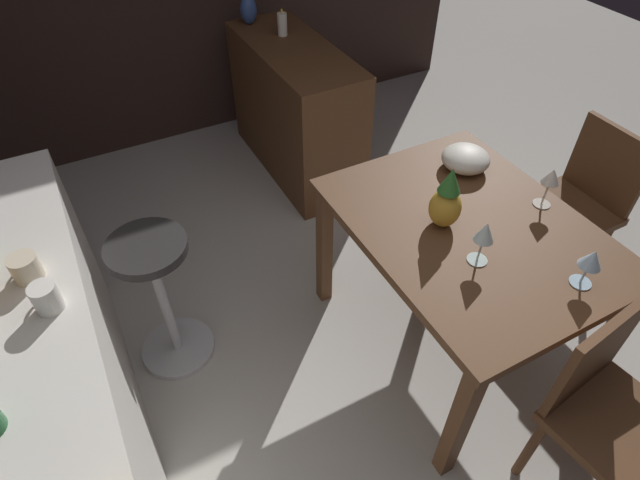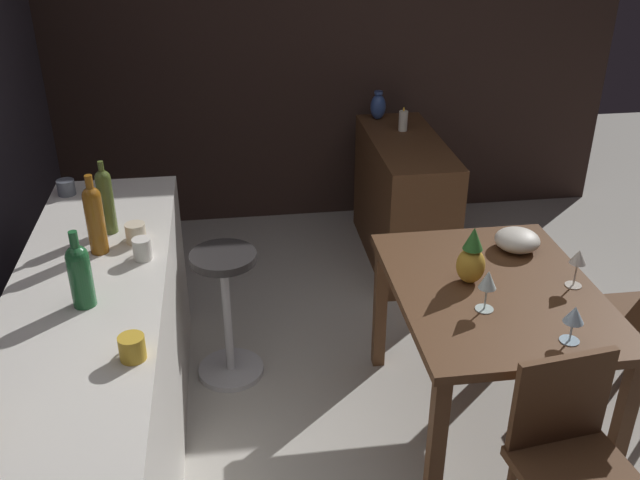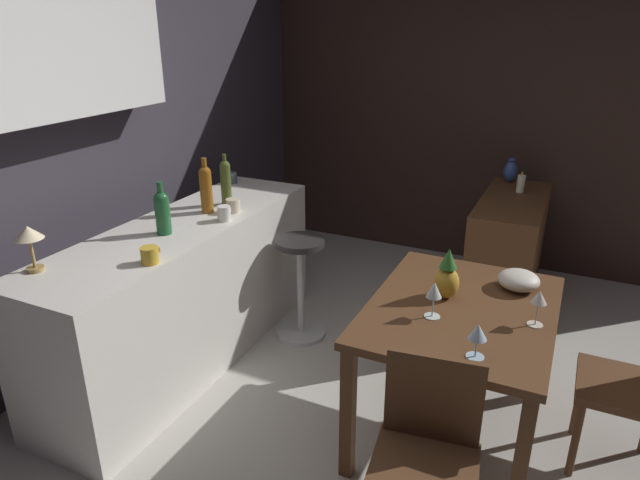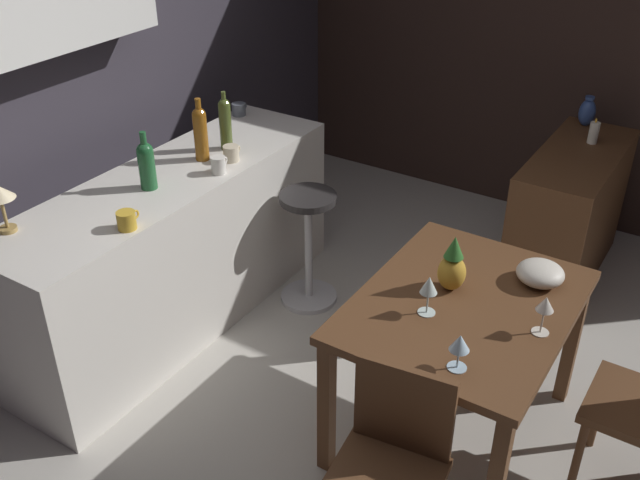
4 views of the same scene
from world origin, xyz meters
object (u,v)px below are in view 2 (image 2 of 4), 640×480
object	(u,v)px
wine_bottle_amber	(95,217)
pillar_candle_tall	(403,121)
pineapple_centerpiece	(471,259)
chair_near_window	(572,460)
cup_white	(142,249)
bar_stool	(227,312)
wine_bottle_green	(80,273)
wine_glass_center	(578,259)
fruit_bowl	(517,240)
vase_ceramic_blue	(378,106)
sideboard_cabinet	(403,200)
cup_cream	(136,233)
wine_bottle_olive	(106,199)
cup_mustard	(132,347)
wine_glass_right	(488,281)
cup_slate	(66,187)
dining_table	(493,307)

from	to	relation	value
wine_bottle_amber	pillar_candle_tall	bearing A→B (deg)	-47.19
pineapple_centerpiece	chair_near_window	bearing A→B (deg)	-170.03
cup_white	bar_stool	bearing A→B (deg)	-41.13
wine_bottle_green	pineapple_centerpiece	bearing A→B (deg)	-81.99
wine_glass_center	cup_white	world-z (taller)	cup_white
fruit_bowl	vase_ceramic_blue	size ratio (longest dim) A/B	1.09
wine_glass_center	cup_white	distance (m)	1.81
pillar_candle_tall	wine_glass_center	bearing A→B (deg)	-170.87
sideboard_cabinet	cup_cream	distance (m)	2.07
cup_white	wine_bottle_olive	bearing A→B (deg)	31.31
cup_mustard	pineapple_centerpiece	bearing A→B (deg)	-67.01
sideboard_cabinet	wine_bottle_olive	size ratio (longest dim) A/B	3.33
sideboard_cabinet	wine_bottle_amber	xyz separation A→B (m)	(-1.37, 1.66, 0.65)
chair_near_window	sideboard_cabinet	bearing A→B (deg)	0.55
wine_bottle_olive	cup_mustard	distance (m)	0.97
fruit_bowl	wine_bottle_green	distance (m)	1.93
sideboard_cabinet	wine_bottle_green	bearing A→B (deg)	136.95
chair_near_window	cup_mustard	world-z (taller)	cup_mustard
chair_near_window	wine_glass_right	world-z (taller)	wine_glass_right
wine_bottle_amber	cup_slate	xyz separation A→B (m)	(0.63, 0.24, -0.12)
sideboard_cabinet	vase_ceramic_blue	xyz separation A→B (m)	(0.44, 0.09, 0.50)
cup_cream	fruit_bowl	bearing A→B (deg)	-90.38
pineapple_centerpiece	cup_cream	bearing A→B (deg)	79.46
wine_glass_center	wine_bottle_green	size ratio (longest dim) A/B	0.57
sideboard_cabinet	pillar_candle_tall	distance (m)	0.51
pineapple_centerpiece	vase_ceramic_blue	size ratio (longest dim) A/B	1.36
bar_stool	cup_mustard	world-z (taller)	cup_mustard
wine_bottle_amber	vase_ceramic_blue	bearing A→B (deg)	-40.91
wine_glass_center	pillar_candle_tall	world-z (taller)	pillar_candle_tall
wine_glass_center	wine_bottle_green	world-z (taller)	wine_bottle_green
cup_slate	vase_ceramic_blue	world-z (taller)	vase_ceramic_blue
wine_bottle_green	wine_glass_right	bearing A→B (deg)	-90.05
cup_cream	vase_ceramic_blue	xyz separation A→B (m)	(1.74, -1.43, -0.03)
cup_cream	pillar_candle_tall	world-z (taller)	cup_cream
cup_slate	cup_mustard	bearing A→B (deg)	-162.17
bar_stool	fruit_bowl	xyz separation A→B (m)	(-0.22, -1.36, 0.41)
wine_glass_right	cup_mustard	size ratio (longest dim) A/B	1.47
wine_bottle_amber	cup_cream	size ratio (longest dim) A/B	2.83
dining_table	vase_ceramic_blue	size ratio (longest dim) A/B	5.77
pillar_candle_tall	vase_ceramic_blue	world-z (taller)	vase_ceramic_blue
wine_bottle_green	pillar_candle_tall	xyz separation A→B (m)	(1.96, -1.68, -0.15)
wine_bottle_amber	cup_mustard	size ratio (longest dim) A/B	2.82
wine_glass_right	fruit_bowl	bearing A→B (deg)	-34.38
wine_bottle_amber	wine_bottle_green	size ratio (longest dim) A/B	1.14
chair_near_window	pineapple_centerpiece	bearing A→B (deg)	9.97
bar_stool	wine_glass_right	size ratio (longest dim) A/B	3.93
sideboard_cabinet	wine_bottle_amber	bearing A→B (deg)	129.53
wine_glass_center	wine_bottle_amber	distance (m)	2.01
fruit_bowl	sideboard_cabinet	bearing A→B (deg)	8.46
bar_stool	cup_cream	xyz separation A→B (m)	(-0.20, 0.36, 0.57)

